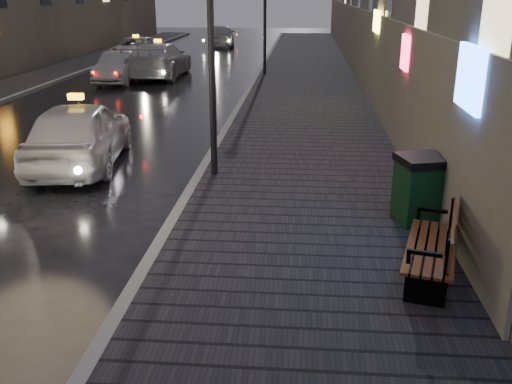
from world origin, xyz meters
TOP-DOWN VIEW (x-y plane):
  - sidewalk at (3.90, 21.00)m, footprint 4.60×58.00m
  - curb at (1.50, 21.00)m, footprint 0.20×58.00m
  - sidewalk_far at (-8.70, 21.00)m, footprint 2.40×58.00m
  - curb_far at (-7.40, 21.00)m, footprint 0.20×58.00m
  - lamp_near at (1.85, 6.00)m, footprint 0.36×0.36m
  - lamp_far at (1.85, 22.00)m, footprint 0.36×0.36m
  - bench at (5.65, 1.49)m, footprint 1.11×1.99m
  - trash_bin at (5.80, 3.62)m, footprint 0.94×0.94m
  - taxi_near at (-1.49, 6.90)m, footprint 2.46×4.83m
  - car_left_mid at (-4.61, 19.76)m, footprint 1.50×4.06m
  - taxi_mid at (-3.20, 21.47)m, footprint 2.32×5.67m
  - taxi_far at (-6.21, 28.16)m, footprint 2.31×4.92m
  - car_far at (-2.46, 37.51)m, footprint 2.52×4.98m

SIDE VIEW (x-z plane):
  - sidewalk at x=3.90m, z-range 0.00..0.15m
  - curb at x=1.50m, z-range 0.00..0.15m
  - sidewalk_far at x=-8.70m, z-range 0.00..0.15m
  - curb_far at x=-7.40m, z-range 0.00..0.15m
  - bench at x=5.65m, z-range 0.15..1.11m
  - car_left_mid at x=-4.61m, z-range 0.00..1.33m
  - taxi_far at x=-6.21m, z-range 0.00..1.36m
  - trash_bin at x=5.80m, z-range 0.16..1.33m
  - taxi_near at x=-1.49m, z-range 0.00..1.58m
  - car_far at x=-2.46m, z-range 0.00..1.63m
  - taxi_mid at x=-3.20m, z-range 0.00..1.64m
  - lamp_near at x=1.85m, z-range 0.85..6.13m
  - lamp_far at x=1.85m, z-range 0.85..6.13m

